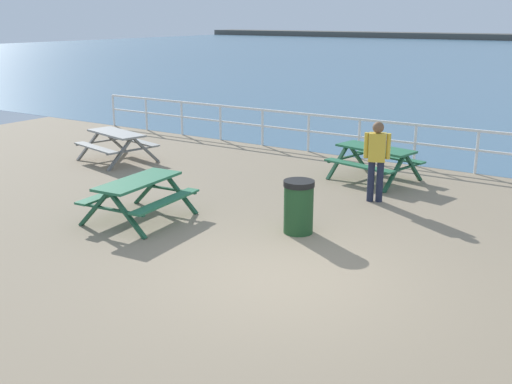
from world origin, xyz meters
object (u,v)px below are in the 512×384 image
object	(u,v)px
picnic_table_mid_centre	(116,139)
visitor	(377,157)
picnic_table_far_left	(375,156)
picnic_table_near_left	(139,190)
litter_bin	(299,207)

from	to	relation	value
picnic_table_mid_centre	visitor	bearing A→B (deg)	16.21
picnic_table_far_left	picnic_table_near_left	bearing A→B (deg)	-104.18
picnic_table_mid_centre	visitor	distance (m)	7.10
picnic_table_near_left	picnic_table_far_left	world-z (taller)	same
picnic_table_near_left	litter_bin	xyz separation A→B (m)	(2.85, 1.01, -0.10)
picnic_table_near_left	picnic_table_mid_centre	xyz separation A→B (m)	(-3.84, 3.20, 0.00)
picnic_table_near_left	picnic_table_mid_centre	bearing A→B (deg)	45.80
picnic_table_mid_centre	picnic_table_near_left	bearing A→B (deg)	-26.15
picnic_table_far_left	visitor	xyz separation A→B (m)	(0.67, -1.59, 0.36)
picnic_table_near_left	visitor	xyz separation A→B (m)	(3.24, 3.52, 0.36)
litter_bin	picnic_table_far_left	bearing A→B (deg)	93.83
picnic_table_mid_centre	litter_bin	size ratio (longest dim) A/B	2.21
picnic_table_far_left	litter_bin	distance (m)	4.11
picnic_table_mid_centre	picnic_table_far_left	bearing A→B (deg)	30.21
picnic_table_mid_centre	litter_bin	world-z (taller)	litter_bin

